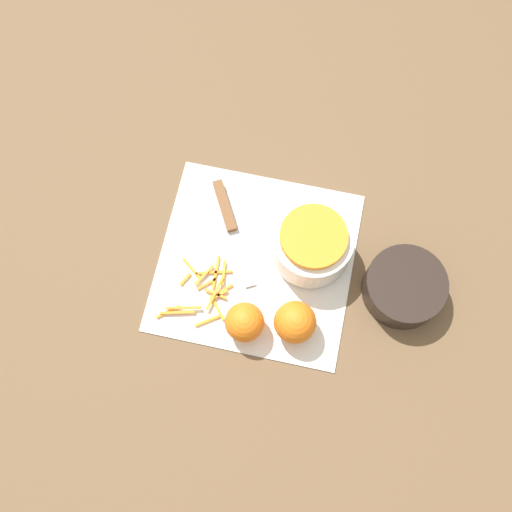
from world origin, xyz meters
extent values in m
plane|color=brown|center=(0.00, 0.00, 0.00)|extent=(4.00, 4.00, 0.00)
cube|color=silver|center=(0.00, 0.00, 0.00)|extent=(0.37, 0.38, 0.01)
cylinder|color=silver|center=(-0.04, 0.10, 0.04)|extent=(0.15, 0.15, 0.08)
cylinder|color=orange|center=(-0.04, 0.10, 0.09)|extent=(0.13, 0.13, 0.02)
cylinder|color=black|center=(0.00, 0.29, 0.03)|extent=(0.15, 0.15, 0.06)
cube|color=brown|center=(-0.10, -0.09, 0.01)|extent=(0.11, 0.07, 0.02)
cube|color=silver|center=(0.00, -0.03, 0.01)|extent=(0.12, 0.08, 0.00)
sphere|color=orange|center=(0.11, 0.10, 0.05)|extent=(0.08, 0.08, 0.08)
sphere|color=orange|center=(0.13, 0.01, 0.04)|extent=(0.07, 0.07, 0.07)
cube|color=orange|center=(0.14, -0.07, 0.01)|extent=(0.03, 0.05, 0.00)
cube|color=orange|center=(0.04, -0.07, 0.01)|extent=(0.02, 0.07, 0.00)
cube|color=orange|center=(0.13, -0.12, 0.01)|extent=(0.02, 0.07, 0.00)
cube|color=orange|center=(0.11, -0.05, 0.01)|extent=(0.05, 0.04, 0.00)
cube|color=orange|center=(0.04, -0.12, 0.01)|extent=(0.04, 0.05, 0.00)
cube|color=orange|center=(0.08, -0.06, 0.01)|extent=(0.01, 0.05, 0.00)
cube|color=orange|center=(0.04, -0.07, 0.01)|extent=(0.07, 0.01, 0.00)
cube|color=orange|center=(0.04, -0.06, 0.01)|extent=(0.05, 0.01, 0.00)
cube|color=orange|center=(0.12, -0.11, 0.01)|extent=(0.02, 0.07, 0.00)
cube|color=orange|center=(0.07, -0.08, 0.01)|extent=(0.03, 0.03, 0.00)
cube|color=orange|center=(0.08, -0.06, 0.01)|extent=(0.03, 0.03, 0.00)
cube|color=orange|center=(0.07, -0.13, 0.01)|extent=(0.03, 0.02, 0.00)
cube|color=orange|center=(0.14, -0.14, 0.01)|extent=(0.04, 0.04, 0.00)
cube|color=orange|center=(0.07, -0.05, 0.01)|extent=(0.03, 0.03, 0.00)
cube|color=orange|center=(0.05, -0.09, 0.01)|extent=(0.05, 0.03, 0.00)
cube|color=orange|center=(0.08, -0.06, 0.01)|extent=(0.07, 0.02, 0.00)
camera|label=1|loc=(0.35, 0.08, 1.13)|focal=42.00mm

